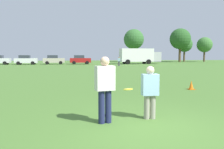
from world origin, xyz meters
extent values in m
plane|color=#47702D|center=(0.00, 0.00, 0.00)|extent=(144.48, 144.48, 0.00)
cylinder|color=#1E234C|center=(-1.15, 0.48, 0.45)|extent=(0.17, 0.17, 0.90)
cylinder|color=#1E234C|center=(-0.96, 0.52, 0.45)|extent=(0.17, 0.17, 0.90)
cube|color=silver|center=(-1.05, 0.50, 1.23)|extent=(0.55, 0.39, 0.66)
sphere|color=#D8AD8C|center=(-1.05, 0.50, 1.68)|extent=(0.25, 0.25, 0.25)
cylinder|color=gray|center=(0.37, 0.69, 0.35)|extent=(0.16, 0.16, 0.69)
cylinder|color=gray|center=(0.19, 0.70, 0.35)|extent=(0.16, 0.16, 0.69)
cube|color=#9EC6E5|center=(0.28, 0.69, 1.00)|extent=(0.47, 0.29, 0.61)
sphere|color=beige|center=(0.28, 0.69, 1.41)|extent=(0.23, 0.23, 0.23)
cylinder|color=yellow|center=(-0.36, 0.71, 0.88)|extent=(0.27, 0.27, 0.06)
cube|color=#D8590C|center=(4.33, 5.65, 0.01)|extent=(0.32, 0.32, 0.03)
cone|color=orange|center=(4.33, 5.65, 0.26)|extent=(0.24, 0.24, 0.45)
cylinder|color=black|center=(-15.04, 42.11, 0.33)|extent=(0.67, 0.25, 0.66)
cylinder|color=black|center=(-14.96, 40.12, 0.33)|extent=(0.67, 0.25, 0.66)
cube|color=silver|center=(-11.10, 40.44, 0.78)|extent=(4.27, 1.97, 0.90)
cube|color=#2D333D|center=(-11.34, 40.43, 1.50)|extent=(2.07, 1.72, 0.64)
cylinder|color=black|center=(-9.84, 41.50, 0.33)|extent=(0.67, 0.25, 0.66)
cylinder|color=black|center=(-9.75, 39.50, 0.33)|extent=(0.67, 0.25, 0.66)
cylinder|color=black|center=(-12.44, 41.39, 0.33)|extent=(0.67, 0.25, 0.66)
cylinder|color=black|center=(-12.35, 39.39, 0.33)|extent=(0.67, 0.25, 0.66)
cube|color=#B7AD99|center=(-5.88, 41.09, 0.78)|extent=(4.27, 1.97, 0.90)
cube|color=#2D333D|center=(-6.13, 41.08, 1.50)|extent=(2.07, 1.72, 0.64)
cylinder|color=black|center=(-4.62, 42.14, 0.33)|extent=(0.67, 0.25, 0.66)
cylinder|color=black|center=(-4.53, 40.15, 0.33)|extent=(0.67, 0.25, 0.66)
cylinder|color=black|center=(-7.22, 42.03, 0.33)|extent=(0.67, 0.25, 0.66)
cylinder|color=black|center=(-7.14, 40.04, 0.33)|extent=(0.67, 0.25, 0.66)
cube|color=maroon|center=(-0.65, 40.81, 0.78)|extent=(4.27, 1.97, 0.90)
cube|color=#2D333D|center=(-0.90, 40.80, 1.50)|extent=(2.07, 1.72, 0.64)
cylinder|color=black|center=(0.61, 41.87, 0.33)|extent=(0.67, 0.25, 0.66)
cylinder|color=black|center=(0.69, 39.87, 0.33)|extent=(0.67, 0.25, 0.66)
cylinder|color=black|center=(-1.99, 41.76, 0.33)|extent=(0.67, 0.25, 0.66)
cylinder|color=black|center=(-1.91, 39.76, 0.33)|extent=(0.67, 0.25, 0.66)
cube|color=white|center=(10.92, 39.98, 1.83)|extent=(6.90, 2.78, 2.70)
cube|color=#B2B2B7|center=(15.12, 40.15, 1.48)|extent=(1.89, 2.37, 2.00)
cylinder|color=black|center=(13.07, 41.44, 0.48)|extent=(0.97, 0.32, 0.96)
cylinder|color=black|center=(13.18, 38.70, 0.48)|extent=(0.97, 0.32, 0.96)
cylinder|color=black|center=(8.65, 41.25, 0.48)|extent=(0.97, 0.32, 0.96)
cylinder|color=black|center=(8.77, 38.52, 0.48)|extent=(0.97, 0.32, 0.96)
cylinder|color=#4C4C51|center=(5.53, 31.93, 0.39)|extent=(0.15, 0.15, 0.78)
cylinder|color=#4C4C51|center=(5.69, 31.88, 0.39)|extent=(0.15, 0.15, 0.78)
cube|color=#9EC6E5|center=(5.61, 31.91, 1.05)|extent=(0.47, 0.36, 0.55)
sphere|color=tan|center=(5.61, 31.91, 1.43)|extent=(0.21, 0.21, 0.21)
cylinder|color=brown|center=(14.07, 53.86, 1.90)|extent=(0.63, 0.63, 3.80)
sphere|color=#33662D|center=(14.07, 53.86, 6.10)|extent=(5.43, 5.43, 5.43)
cylinder|color=brown|center=(25.68, 50.30, 1.90)|extent=(0.63, 0.63, 3.80)
sphere|color=#285623|center=(25.68, 50.30, 6.10)|extent=(5.43, 5.43, 5.43)
cylinder|color=brown|center=(28.61, 53.51, 1.52)|extent=(0.51, 0.51, 3.04)
sphere|color=#33662D|center=(28.61, 53.51, 4.88)|extent=(4.34, 4.34, 4.34)
cylinder|color=brown|center=(34.13, 52.54, 1.47)|extent=(0.49, 0.49, 2.95)
sphere|color=#3D7033|center=(34.13, 52.54, 4.73)|extent=(4.21, 4.21, 4.21)
camera|label=1|loc=(-1.85, -5.41, 1.84)|focal=35.99mm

